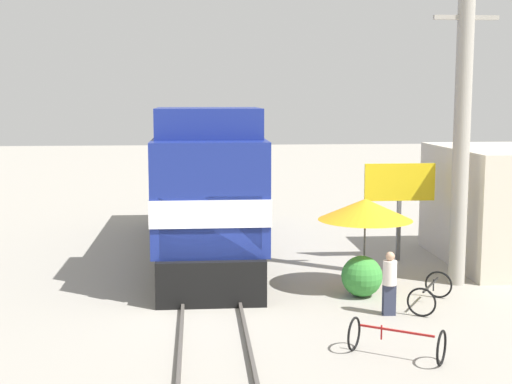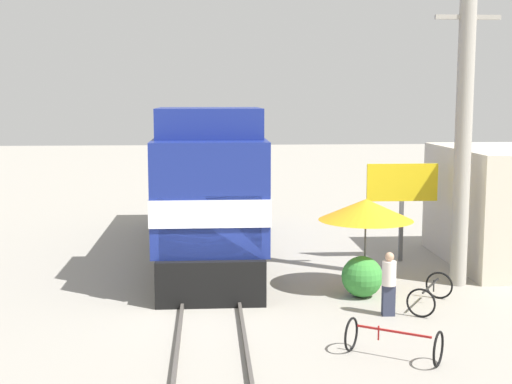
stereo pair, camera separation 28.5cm
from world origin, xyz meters
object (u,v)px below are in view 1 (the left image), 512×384
at_px(utility_pole, 462,134).
at_px(bicycle, 430,293).
at_px(locomotive, 207,190).
at_px(vendor_umbrella, 365,209).
at_px(billboard_sign, 400,188).
at_px(bicycle_spare, 396,340).
at_px(person_bystander, 390,281).

relative_size(utility_pole, bicycle, 4.27).
relative_size(locomotive, vendor_umbrella, 5.06).
height_order(utility_pole, billboard_sign, utility_pole).
bearing_deg(billboard_sign, utility_pole, -74.30).
height_order(bicycle, bicycle_spare, same).
height_order(utility_pole, vendor_umbrella, utility_pole).
relative_size(utility_pole, bicycle_spare, 4.28).
bearing_deg(vendor_umbrella, utility_pole, 9.35).
xyz_separation_m(billboard_sign, person_bystander, (-1.85, -5.68, -1.54)).
xyz_separation_m(utility_pole, bicycle, (-1.47, -2.13, -3.88)).
distance_m(bicycle, bicycle_spare, 3.86).
relative_size(locomotive, bicycle, 6.60).
bearing_deg(person_bystander, bicycle_spare, -102.41).
bearing_deg(bicycle_spare, person_bystander, -159.87).
bearing_deg(bicycle, bicycle_spare, 93.23).
distance_m(utility_pole, vendor_umbrella, 3.46).
xyz_separation_m(vendor_umbrella, person_bystander, (0.09, -2.24, -1.41)).
height_order(locomotive, bicycle, locomotive).
height_order(person_bystander, bicycle, person_bystander).
bearing_deg(bicycle_spare, vendor_umbrella, -153.44).
bearing_deg(bicycle, utility_pole, -92.84).
bearing_deg(utility_pole, bicycle_spare, -120.93).
height_order(utility_pole, bicycle, utility_pole).
bearing_deg(locomotive, vendor_umbrella, -48.52).
bearing_deg(bicycle, person_bystander, 56.61).
bearing_deg(vendor_umbrella, bicycle, -51.87).
relative_size(billboard_sign, bicycle, 1.60).
height_order(billboard_sign, bicycle_spare, billboard_sign).
bearing_deg(person_bystander, locomotive, 121.56).
height_order(locomotive, person_bystander, locomotive).
distance_m(billboard_sign, bicycle_spare, 9.09).
xyz_separation_m(billboard_sign, bicycle, (-0.63, -5.12, -2.01)).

